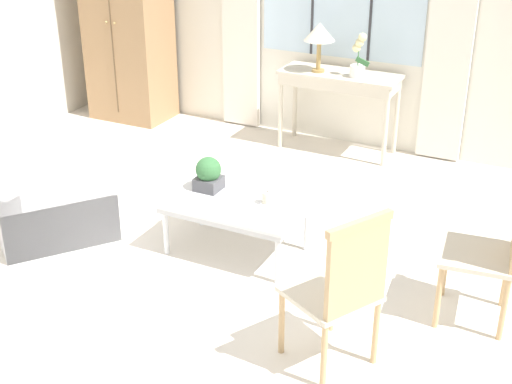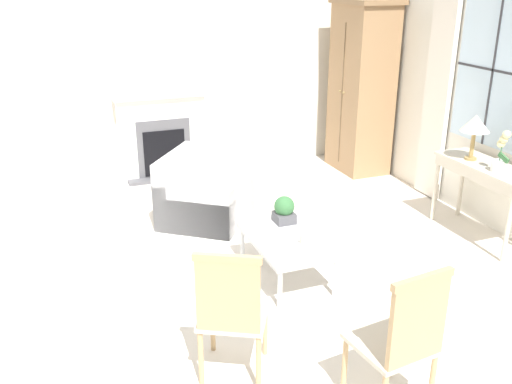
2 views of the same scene
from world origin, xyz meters
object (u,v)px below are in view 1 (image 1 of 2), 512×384
(potted_orchid, at_px, (358,60))
(console_table, at_px, (340,83))
(armchair_upholstered, at_px, (44,198))
(pillar_candle, at_px, (267,198))
(potted_plant_small, at_px, (209,174))
(side_chair_wooden, at_px, (498,240))
(accent_chair_wooden, at_px, (343,285))
(table_lamp, at_px, (320,33))
(coffee_table, at_px, (236,207))
(armoire, at_px, (127,14))

(potted_orchid, bearing_deg, console_table, 163.68)
(armchair_upholstered, relative_size, pillar_candle, 11.14)
(armchair_upholstered, height_order, potted_plant_small, armchair_upholstered)
(side_chair_wooden, height_order, accent_chair_wooden, side_chair_wooden)
(table_lamp, height_order, potted_plant_small, table_lamp)
(side_chair_wooden, bearing_deg, accent_chair_wooden, -128.35)
(coffee_table, height_order, pillar_candle, pillar_candle)
(armoire, xyz_separation_m, accent_chair_wooden, (3.57, -3.05, -0.58))
(table_lamp, distance_m, accent_chair_wooden, 3.41)
(console_table, height_order, pillar_candle, console_table)
(table_lamp, relative_size, potted_orchid, 1.13)
(armoire, distance_m, coffee_table, 3.34)
(console_table, height_order, accent_chair_wooden, accent_chair_wooden)
(armoire, height_order, accent_chair_wooden, armoire)
(armchair_upholstered, height_order, pillar_candle, armchair_upholstered)
(armchair_upholstered, height_order, side_chair_wooden, side_chair_wooden)
(pillar_candle, bearing_deg, table_lamp, 102.73)
(table_lamp, relative_size, side_chair_wooden, 0.46)
(armoire, height_order, potted_orchid, armoire)
(coffee_table, xyz_separation_m, potted_plant_small, (-0.28, 0.10, 0.17))
(console_table, bearing_deg, coffee_table, -88.52)
(coffee_table, relative_size, pillar_candle, 8.82)
(table_lamp, xyz_separation_m, coffee_table, (0.26, -2.16, -0.79))
(accent_chair_wooden, height_order, potted_plant_small, accent_chair_wooden)
(accent_chair_wooden, bearing_deg, armchair_upholstered, 167.84)
(potted_orchid, xyz_separation_m, accent_chair_wooden, (1.00, -3.05, -0.39))
(accent_chair_wooden, distance_m, potted_plant_small, 1.73)
(potted_orchid, bearing_deg, potted_plant_small, -101.44)
(table_lamp, xyz_separation_m, accent_chair_wooden, (1.39, -3.05, -0.60))
(potted_plant_small, bearing_deg, table_lamp, 89.38)
(console_table, bearing_deg, armoire, -178.59)
(console_table, height_order, coffee_table, console_table)
(side_chair_wooden, distance_m, accent_chair_wooden, 1.08)
(console_table, relative_size, coffee_table, 1.15)
(console_table, distance_m, coffee_table, 2.24)
(armoire, height_order, coffee_table, armoire)
(potted_orchid, bearing_deg, coffee_table, -93.56)
(armchair_upholstered, bearing_deg, coffee_table, 12.20)
(console_table, relative_size, table_lamp, 2.46)
(armchair_upholstered, xyz_separation_m, coffee_table, (1.51, 0.33, 0.11))
(table_lamp, distance_m, armchair_upholstered, 2.92)
(armoire, bearing_deg, pillar_candle, -38.13)
(table_lamp, xyz_separation_m, pillar_candle, (0.47, -2.08, -0.70))
(side_chair_wooden, height_order, coffee_table, side_chair_wooden)
(potted_orchid, distance_m, potted_plant_small, 2.14)
(armoire, relative_size, potted_plant_small, 8.84)
(table_lamp, height_order, coffee_table, table_lamp)
(console_table, xyz_separation_m, pillar_candle, (0.27, -2.14, -0.24))
(console_table, xyz_separation_m, table_lamp, (-0.20, -0.05, 0.46))
(console_table, relative_size, pillar_candle, 10.15)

